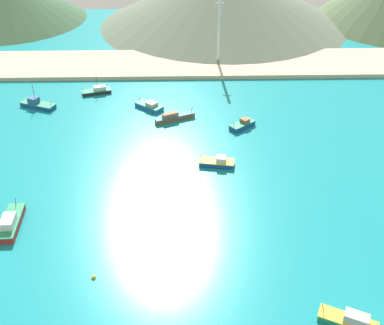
{
  "coord_description": "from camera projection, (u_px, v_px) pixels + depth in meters",
  "views": [
    {
      "loc": [
        -10.52,
        -43.87,
        60.58
      ],
      "look_at": [
        -8.52,
        43.38,
        2.99
      ],
      "focal_mm": 45.48,
      "sensor_mm": 36.0,
      "label": 1
    }
  ],
  "objects": [
    {
      "name": "ground",
      "position": [
        237.0,
        213.0,
        95.35
      ],
      "size": [
        260.0,
        280.0,
        0.5
      ],
      "color": "teal"
    },
    {
      "name": "fishing_boat_1",
      "position": [
        97.0,
        91.0,
        139.97
      ],
      "size": [
        8.71,
        4.99,
        5.72
      ],
      "color": "#232328",
      "rests_on": "ground"
    },
    {
      "name": "fishing_boat_2",
      "position": [
        37.0,
        104.0,
        132.63
      ],
      "size": [
        10.31,
        6.63,
        6.82
      ],
      "color": "#14478C",
      "rests_on": "ground"
    },
    {
      "name": "fishing_boat_3",
      "position": [
        174.0,
        117.0,
        126.26
      ],
      "size": [
        10.66,
        6.04,
        2.62
      ],
      "color": "brown",
      "rests_on": "ground"
    },
    {
      "name": "fishing_boat_6",
      "position": [
        11.0,
        223.0,
        90.98
      ],
      "size": [
        3.62,
        10.43,
        2.97
      ],
      "color": "red",
      "rests_on": "ground"
    },
    {
      "name": "fishing_boat_8",
      "position": [
        243.0,
        125.0,
        123.16
      ],
      "size": [
        7.14,
        6.52,
        2.6
      ],
      "color": "#14478C",
      "rests_on": "ground"
    },
    {
      "name": "fishing_boat_10",
      "position": [
        217.0,
        162.0,
        108.68
      ],
      "size": [
        8.18,
        4.26,
        2.37
      ],
      "color": "#14478C",
      "rests_on": "ground"
    },
    {
      "name": "fishing_boat_12",
      "position": [
        150.0,
        106.0,
        131.88
      ],
      "size": [
        8.19,
        7.58,
        2.43
      ],
      "color": "#1E5BA8",
      "rests_on": "ground"
    },
    {
      "name": "fishing_boat_14",
      "position": [
        350.0,
        321.0,
        72.37
      ],
      "size": [
        8.98,
        6.18,
        2.72
      ],
      "color": "#198466",
      "rests_on": "ground"
    },
    {
      "name": "buoy_1",
      "position": [
        94.0,
        277.0,
        80.8
      ],
      "size": [
        0.76,
        0.76,
        0.76
      ],
      "color": "gold",
      "rests_on": "ground"
    },
    {
      "name": "beach_strip",
      "position": [
        214.0,
        64.0,
        157.61
      ],
      "size": [
        247.0,
        22.61,
        1.2
      ],
      "primitive_type": "cube",
      "color": "#C6B793",
      "rests_on": "ground"
    },
    {
      "name": "radio_tower",
      "position": [
        219.0,
        28.0,
        150.94
      ],
      "size": [
        2.44,
        1.95,
        24.35
      ],
      "color": "silver",
      "rests_on": "ground"
    }
  ]
}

